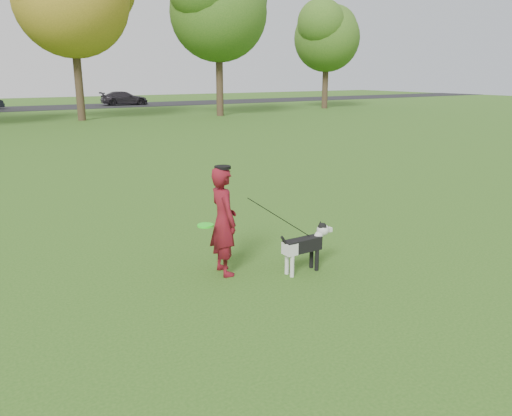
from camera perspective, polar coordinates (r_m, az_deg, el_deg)
ground at (r=7.59m, az=-1.15°, el=-7.09°), size 120.00×120.00×0.00m
man at (r=7.24m, az=-3.73°, el=-1.51°), size 0.44×0.62×1.60m
dog at (r=7.43m, az=5.78°, el=-4.01°), size 0.96×0.19×0.73m
car_right at (r=48.36m, az=-14.83°, el=12.04°), size 4.37×2.12×1.22m
man_held_items at (r=7.37m, az=2.78°, el=-1.16°), size 1.64×0.71×1.13m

